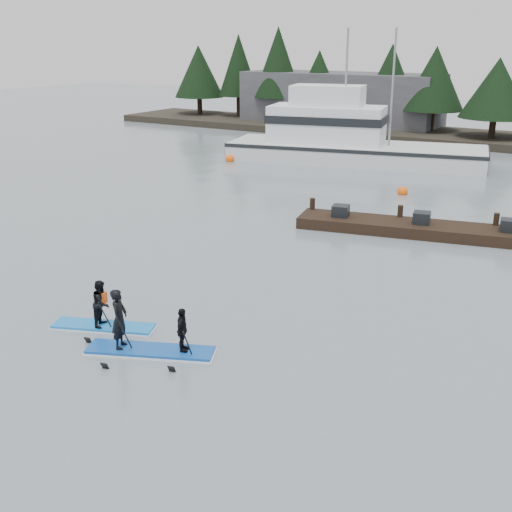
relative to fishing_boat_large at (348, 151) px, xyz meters
The scene contains 10 objects.
ground 29.69m from the fishing_boat_large, 77.06° to the right, with size 160.00×160.00×0.00m, color gray.
far_shore 14.67m from the fishing_boat_large, 63.04° to the left, with size 70.00×8.00×0.60m, color #2D281E.
treeline 14.68m from the fishing_boat_large, 63.04° to the left, with size 60.00×4.00×8.00m, color black, non-canonical shape.
waterfront_building 16.86m from the fishing_boat_large, 116.01° to the left, with size 18.00×6.00×5.00m, color #4C4C51.
fishing_boat_large is the anchor object (origin of this frame).
floating_dock 17.83m from the fishing_boat_large, 49.94° to the right, with size 14.53×1.94×0.48m, color black.
buoy_a 8.00m from the fishing_boat_large, 149.85° to the right, with size 0.59×0.59×0.59m, color #FF5A0C.
buoy_b 9.75m from the fishing_boat_large, 48.79° to the right, with size 0.56×0.56×0.56m, color #FF5A0C.
paddleboard_solo 28.39m from the fishing_boat_large, 80.77° to the right, with size 3.02×1.77×1.90m.
paddleboard_duo 29.30m from the fishing_boat_large, 76.92° to the right, with size 3.46×2.09×2.25m.
Camera 1 is at (10.47, -11.28, 8.00)m, focal length 45.00 mm.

